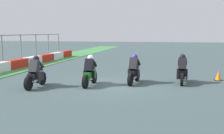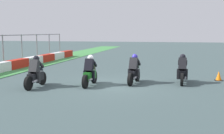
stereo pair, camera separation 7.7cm
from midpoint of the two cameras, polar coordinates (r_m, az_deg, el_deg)
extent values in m
plane|color=#3E5051|center=(13.92, 0.30, -3.66)|extent=(120.00, 120.00, 0.00)
cube|color=red|center=(21.29, -18.76, 0.61)|extent=(2.29, 0.60, 0.64)
cube|color=white|center=(23.30, -15.77, 1.26)|extent=(2.29, 0.60, 0.64)
cube|color=red|center=(25.37, -13.26, 1.80)|extent=(2.29, 0.60, 0.64)
cube|color=white|center=(27.48, -11.14, 2.26)|extent=(2.29, 0.60, 0.64)
cube|color=red|center=(29.62, -9.31, 2.65)|extent=(2.29, 0.60, 0.64)
cylinder|color=slate|center=(22.59, -21.35, 3.12)|extent=(0.10, 0.10, 2.41)
cylinder|color=slate|center=(24.83, -17.93, 3.59)|extent=(0.10, 0.10, 2.41)
cylinder|color=slate|center=(27.14, -15.07, 3.97)|extent=(0.10, 0.10, 2.41)
cylinder|color=slate|center=(29.52, -12.67, 4.28)|extent=(0.10, 0.10, 2.41)
cylinder|color=slate|center=(31.93, -10.62, 4.54)|extent=(0.10, 0.10, 2.41)
cylinder|color=black|center=(15.39, 14.36, -1.64)|extent=(0.64, 0.16, 0.64)
cylinder|color=black|center=(14.00, 14.30, -2.50)|extent=(0.64, 0.16, 0.64)
cube|color=black|center=(14.67, 14.35, -1.35)|extent=(1.11, 0.36, 0.40)
ellipsoid|color=black|center=(14.73, 14.39, -0.14)|extent=(0.49, 0.32, 0.24)
cube|color=red|center=(14.16, 14.33, -1.57)|extent=(0.07, 0.16, 0.08)
cylinder|color=#A5A5AD|center=(14.34, 14.96, -2.09)|extent=(0.42, 0.11, 0.10)
cube|color=black|center=(14.50, 14.41, 0.62)|extent=(0.50, 0.42, 0.66)
sphere|color=black|center=(14.69, 14.46, 2.03)|extent=(0.31, 0.31, 0.30)
cube|color=teal|center=(15.12, 14.41, 0.20)|extent=(0.16, 0.27, 0.23)
cube|color=black|center=(14.55, 13.56, -1.40)|extent=(0.18, 0.15, 0.52)
cube|color=black|center=(14.55, 15.13, -1.45)|extent=(0.18, 0.15, 0.52)
cube|color=black|center=(14.88, 13.73, 0.88)|extent=(0.39, 0.11, 0.31)
cube|color=black|center=(14.88, 15.12, 0.84)|extent=(0.39, 0.11, 0.31)
cylinder|color=black|center=(14.93, 5.37, -1.71)|extent=(0.65, 0.21, 0.64)
cylinder|color=black|center=(13.60, 3.94, -2.57)|extent=(0.65, 0.21, 0.64)
cube|color=black|center=(14.24, 4.70, -1.41)|extent=(1.13, 0.44, 0.40)
ellipsoid|color=black|center=(14.29, 4.81, -0.16)|extent=(0.51, 0.35, 0.24)
cube|color=red|center=(13.75, 4.16, -1.63)|extent=(0.08, 0.17, 0.08)
cylinder|color=#A5A5AD|center=(13.88, 4.97, -2.17)|extent=(0.43, 0.15, 0.10)
cube|color=black|center=(14.07, 4.62, 0.63)|extent=(0.53, 0.45, 0.66)
sphere|color=#312AA4|center=(14.25, 4.86, 2.08)|extent=(0.33, 0.33, 0.30)
cube|color=#55745A|center=(14.67, 5.21, 0.18)|extent=(0.18, 0.28, 0.23)
cube|color=black|center=(14.17, 3.79, -1.44)|extent=(0.19, 0.16, 0.52)
cube|color=black|center=(14.07, 5.36, -1.51)|extent=(0.19, 0.16, 0.52)
cube|color=black|center=(14.48, 4.31, 0.90)|extent=(0.39, 0.14, 0.31)
cube|color=black|center=(14.39, 5.70, 0.84)|extent=(0.39, 0.14, 0.31)
cylinder|color=black|center=(14.37, -3.54, -2.04)|extent=(0.64, 0.15, 0.64)
cylinder|color=black|center=(13.05, -5.34, -3.00)|extent=(0.64, 0.15, 0.64)
cube|color=#1C6A1E|center=(13.68, -4.40, -1.76)|extent=(1.10, 0.34, 0.40)
ellipsoid|color=#1C6A1E|center=(13.73, -4.29, -0.46)|extent=(0.48, 0.31, 0.24)
cube|color=red|center=(13.20, -5.09, -2.00)|extent=(0.06, 0.16, 0.08)
cylinder|color=#A5A5AD|center=(13.32, -4.21, -2.56)|extent=(0.42, 0.11, 0.10)
cube|color=black|center=(13.51, -4.56, 0.36)|extent=(0.49, 0.41, 0.66)
sphere|color=silver|center=(13.69, -4.28, 1.88)|extent=(0.30, 0.30, 0.30)
cube|color=#7C5B5A|center=(14.10, -3.79, -0.08)|extent=(0.16, 0.26, 0.23)
cube|color=black|center=(13.63, -5.36, -1.80)|extent=(0.18, 0.14, 0.52)
cube|color=black|center=(13.51, -3.75, -1.87)|extent=(0.18, 0.14, 0.52)
cube|color=black|center=(13.93, -4.77, 0.64)|extent=(0.39, 0.11, 0.31)
cube|color=black|center=(13.82, -3.36, 0.60)|extent=(0.39, 0.11, 0.31)
cylinder|color=black|center=(14.34, -13.94, -2.26)|extent=(0.64, 0.15, 0.64)
cylinder|color=black|center=(13.12, -16.60, -3.22)|extent=(0.64, 0.15, 0.64)
cube|color=black|center=(13.70, -15.23, -1.98)|extent=(1.10, 0.34, 0.40)
ellipsoid|color=black|center=(13.74, -15.08, -0.68)|extent=(0.48, 0.31, 0.24)
cube|color=red|center=(13.25, -16.24, -2.23)|extent=(0.06, 0.16, 0.08)
cylinder|color=#A5A5AD|center=(13.34, -15.29, -2.79)|extent=(0.42, 0.11, 0.10)
cube|color=#262628|center=(13.54, -15.50, 0.13)|extent=(0.49, 0.41, 0.66)
sphere|color=black|center=(13.70, -15.12, 1.65)|extent=(0.30, 0.30, 0.30)
cube|color=#4E5A67|center=(14.09, -14.35, -0.30)|extent=(0.16, 0.26, 0.23)
cube|color=#262628|center=(13.68, -16.21, -2.02)|extent=(0.18, 0.14, 0.52)
cube|color=#262628|center=(13.50, -14.71, -2.09)|extent=(0.18, 0.14, 0.52)
cube|color=#262628|center=(13.95, -15.44, 0.42)|extent=(0.39, 0.11, 0.31)
cube|color=#262628|center=(13.79, -14.11, 0.39)|extent=(0.39, 0.11, 0.31)
cube|color=black|center=(16.20, 21.13, -2.56)|extent=(0.40, 0.40, 0.03)
cone|color=orange|center=(16.16, 21.17, -1.68)|extent=(0.32, 0.32, 0.53)
camera|label=1|loc=(0.04, -89.84, 0.02)|focal=44.59mm
camera|label=2|loc=(0.04, 90.16, -0.02)|focal=44.59mm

